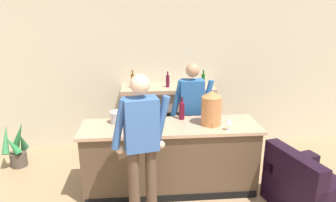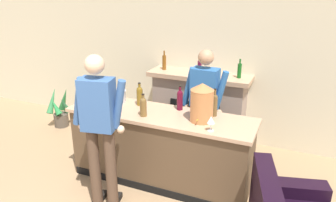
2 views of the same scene
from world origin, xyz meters
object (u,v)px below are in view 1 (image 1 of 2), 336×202
Objects in this scene: wine_glass_front_right at (229,121)px; person_customer at (142,147)px; armchair_black at (305,191)px; wine_bottle_port_short at (143,112)px; ice_bucket_steel at (118,117)px; wine_bottle_burgundy_dark at (160,121)px; potted_plant_corner at (16,148)px; wine_bottle_merlot_tall at (182,109)px; wine_glass_front_left at (135,124)px; copper_dispenser at (211,108)px; fireplace_stone at (168,117)px; person_bartender at (192,112)px; wine_bottle_chardonnay_pale at (214,108)px.

person_customer is at bearing -155.43° from wine_glass_front_right.
armchair_black is 3.39× the size of wine_bottle_port_short.
ice_bucket_steel is 0.64m from wine_bottle_burgundy_dark.
wine_bottle_merlot_tall is (2.62, -0.66, 0.81)m from potted_plant_corner.
wine_glass_front_left is at bearing -58.77° from ice_bucket_steel.
copper_dispenser is (0.94, 0.73, 0.18)m from person_customer.
copper_dispenser is (2.99, -0.89, 0.90)m from potted_plant_corner.
fireplace_stone is 5.03× the size of wine_bottle_merlot_tall.
wine_glass_front_right is at bearing -15.36° from ice_bucket_steel.
wine_glass_front_right is (0.34, -0.84, 0.16)m from person_bartender.
person_customer is at bearing -119.85° from person_bartender.
person_bartender reaches higher than fireplace_stone.
ice_bucket_steel is at bearing -176.21° from wine_bottle_merlot_tall.
copper_dispenser is 0.25m from wine_bottle_chardonnay_pale.
wine_bottle_merlot_tall is (0.33, 0.37, 0.01)m from wine_bottle_burgundy_dark.
person_bartender is at bearing -67.23° from fireplace_stone.
fireplace_stone is 1.49m from ice_bucket_steel.
wine_bottle_merlot_tall is (-0.37, 0.23, -0.09)m from copper_dispenser.
copper_dispenser is at bearing 11.98° from wine_glass_front_left.
potted_plant_corner is at bearing -169.56° from fireplace_stone.
copper_dispenser reaches higher than wine_bottle_port_short.
copper_dispenser reaches higher than wine_bottle_burgundy_dark.
person_customer is 0.64m from wine_bottle_burgundy_dark.
wine_bottle_burgundy_dark reaches higher than potted_plant_corner.
person_bartender reaches higher than potted_plant_corner.
fireplace_stone is 2.54m from armchair_black.
person_customer reaches higher than wine_bottle_chardonnay_pale.
ice_bucket_steel is at bearing 172.12° from copper_dispenser.
fireplace_stone is 0.87m from person_bartender.
wine_bottle_burgundy_dark is at bearing 165.48° from armchair_black.
fireplace_stone is 1.24m from wine_bottle_merlot_tall.
person_customer reaches higher than armchair_black.
person_bartender is 0.95m from wine_bottle_burgundy_dark.
person_bartender is at bearing 121.96° from wine_bottle_chardonnay_pale.
person_customer reaches higher than wine_glass_front_left.
wine_glass_front_left is (-0.10, -0.39, -0.02)m from wine_bottle_port_short.
copper_dispenser is 1.05m from wine_glass_front_left.
wine_glass_front_left is (-1.12, -0.43, -0.03)m from wine_bottle_chardonnay_pale.
person_customer is 8.25× the size of ice_bucket_steel.
armchair_black is 2.18m from person_customer.
wine_bottle_port_short is 1.02m from wine_bottle_chardonnay_pale.
wine_bottle_burgundy_dark is at bearing -156.14° from wine_bottle_chardonnay_pale.
fireplace_stone is 1.56m from copper_dispenser.
wine_glass_front_left is (-0.86, -0.84, 0.16)m from person_bartender.
person_customer is 1.20m from copper_dispenser.
wine_glass_front_right is (1.12, 0.51, 0.07)m from person_customer.
wine_bottle_merlot_tall reaches higher than armchair_black.
potted_plant_corner is (-4.09, 1.50, 0.03)m from armchair_black.
copper_dispenser is at bearing -7.88° from ice_bucket_steel.
fireplace_stone reaches higher than copper_dispenser.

